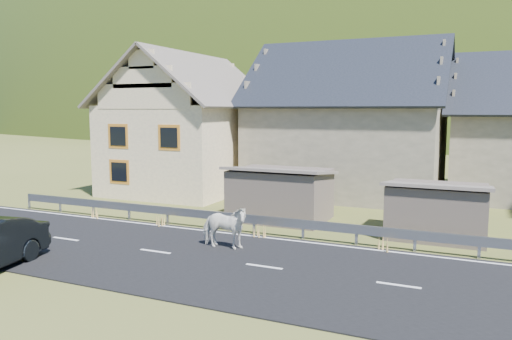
% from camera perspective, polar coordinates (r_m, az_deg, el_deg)
% --- Properties ---
extents(ground, '(160.00, 160.00, 0.00)m').
position_cam_1_polar(ground, '(15.54, 0.93, -11.12)').
color(ground, '#42491C').
rests_on(ground, ground).
extents(road, '(60.00, 7.00, 0.04)m').
position_cam_1_polar(road, '(15.53, 0.93, -11.05)').
color(road, black).
rests_on(road, ground).
extents(lane_markings, '(60.00, 6.60, 0.01)m').
position_cam_1_polar(lane_markings, '(15.52, 0.93, -10.96)').
color(lane_markings, silver).
rests_on(lane_markings, road).
extents(guardrail, '(28.10, 0.09, 0.75)m').
position_cam_1_polar(guardrail, '(18.70, 5.40, -6.23)').
color(guardrail, '#93969B').
rests_on(guardrail, ground).
extents(shed_left, '(4.30, 3.30, 2.40)m').
position_cam_1_polar(shed_left, '(21.86, 2.81, -2.84)').
color(shed_left, '#6A5C52').
rests_on(shed_left, ground).
extents(shed_right, '(3.80, 2.90, 2.20)m').
position_cam_1_polar(shed_right, '(20.00, 19.95, -4.47)').
color(shed_right, '#6A5C52').
rests_on(shed_right, ground).
extents(house_cream, '(7.80, 9.80, 8.30)m').
position_cam_1_polar(house_cream, '(30.07, -7.68, 6.03)').
color(house_cream, '#FFE4B0').
rests_on(house_cream, ground).
extents(house_stone_a, '(10.80, 9.80, 8.90)m').
position_cam_1_polar(house_stone_a, '(29.38, 10.76, 6.49)').
color(house_stone_a, gray).
rests_on(house_stone_a, ground).
extents(mountain, '(440.00, 280.00, 260.00)m').
position_cam_1_polar(mountain, '(195.17, 23.62, -0.90)').
color(mountain, '#2C4010').
rests_on(mountain, ground).
extents(conifer_patch, '(76.00, 50.00, 28.00)m').
position_cam_1_polar(conifer_patch, '(137.73, -2.16, 7.48)').
color(conifer_patch, black).
rests_on(conifer_patch, ground).
extents(horse, '(0.90, 1.83, 1.52)m').
position_cam_1_polar(horse, '(17.29, -3.67, -6.50)').
color(horse, silver).
rests_on(horse, road).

